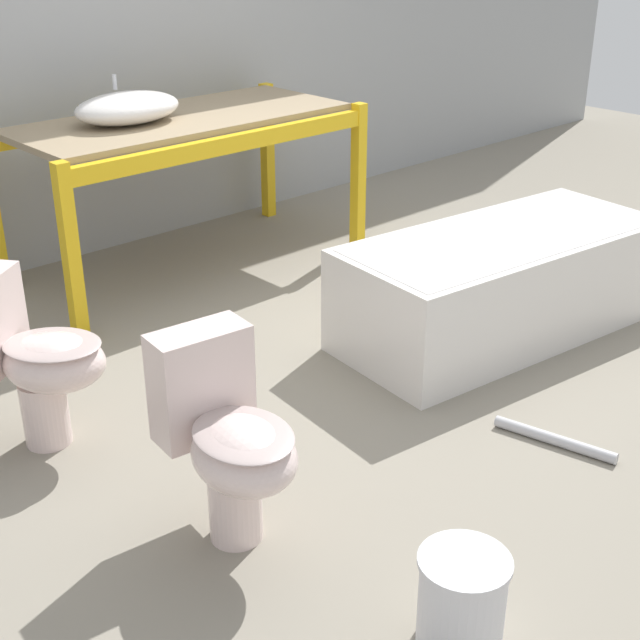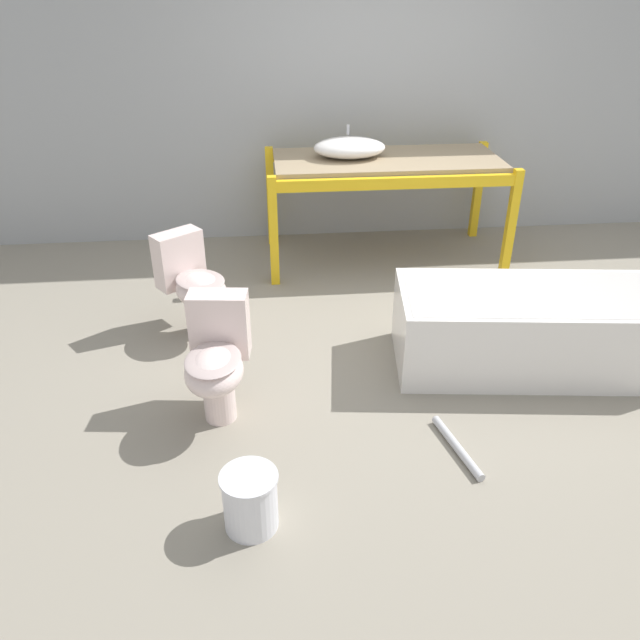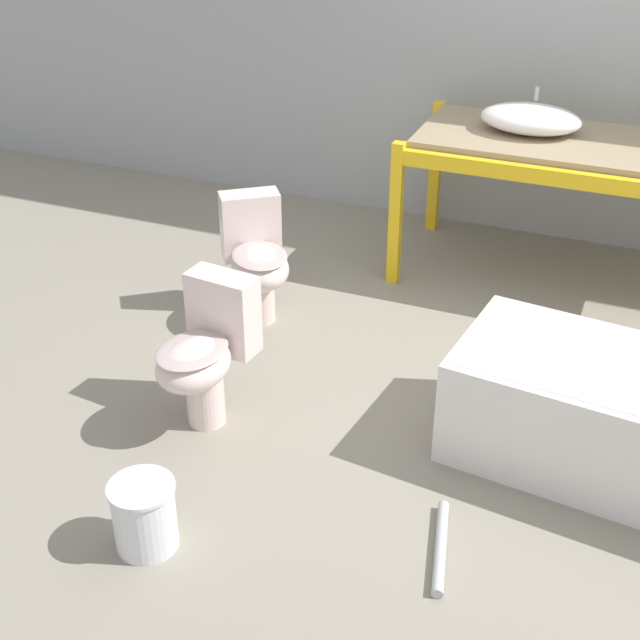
{
  "view_description": "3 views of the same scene",
  "coord_description": "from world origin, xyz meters",
  "px_view_note": "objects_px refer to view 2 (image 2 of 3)",
  "views": [
    {
      "loc": [
        -2.72,
        -2.91,
        1.98
      ],
      "look_at": [
        -0.67,
        -0.7,
        0.56
      ],
      "focal_mm": 50.0,
      "sensor_mm": 36.0,
      "label": 1
    },
    {
      "loc": [
        -0.95,
        -3.84,
        2.31
      ],
      "look_at": [
        -0.65,
        -0.7,
        0.5
      ],
      "focal_mm": 35.0,
      "sensor_mm": 36.0,
      "label": 2
    },
    {
      "loc": [
        0.59,
        -3.94,
        2.62
      ],
      "look_at": [
        -0.72,
        -0.74,
        0.6
      ],
      "focal_mm": 50.0,
      "sensor_mm": 36.0,
      "label": 3
    }
  ],
  "objects_px": {
    "bathtub_main": "(531,324)",
    "toilet_far": "(193,283)",
    "sink_basin": "(349,148)",
    "toilet_near": "(217,359)",
    "bucket_white": "(250,499)"
  },
  "relations": [
    {
      "from": "sink_basin",
      "to": "toilet_near",
      "type": "height_order",
      "value": "sink_basin"
    },
    {
      "from": "toilet_near",
      "to": "bucket_white",
      "type": "height_order",
      "value": "toilet_near"
    },
    {
      "from": "bathtub_main",
      "to": "toilet_near",
      "type": "relative_size",
      "value": 2.48
    },
    {
      "from": "sink_basin",
      "to": "toilet_near",
      "type": "xyz_separation_m",
      "value": [
        -1.04,
        -2.19,
        -0.6
      ]
    },
    {
      "from": "toilet_far",
      "to": "toilet_near",
      "type": "bearing_deg",
      "value": -114.7
    },
    {
      "from": "sink_basin",
      "to": "bathtub_main",
      "type": "distance_m",
      "value": 2.17
    },
    {
      "from": "sink_basin",
      "to": "toilet_far",
      "type": "distance_m",
      "value": 1.84
    },
    {
      "from": "sink_basin",
      "to": "bucket_white",
      "type": "bearing_deg",
      "value": -105.82
    },
    {
      "from": "toilet_far",
      "to": "bathtub_main",
      "type": "bearing_deg",
      "value": -52.59
    },
    {
      "from": "bathtub_main",
      "to": "bucket_white",
      "type": "relative_size",
      "value": 5.79
    },
    {
      "from": "toilet_far",
      "to": "bucket_white",
      "type": "bearing_deg",
      "value": -114.88
    },
    {
      "from": "bathtub_main",
      "to": "toilet_far",
      "type": "height_order",
      "value": "toilet_far"
    },
    {
      "from": "toilet_near",
      "to": "bucket_white",
      "type": "distance_m",
      "value": 0.9
    },
    {
      "from": "toilet_far",
      "to": "sink_basin",
      "type": "bearing_deg",
      "value": 7.43
    },
    {
      "from": "toilet_near",
      "to": "toilet_far",
      "type": "height_order",
      "value": "same"
    }
  ]
}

